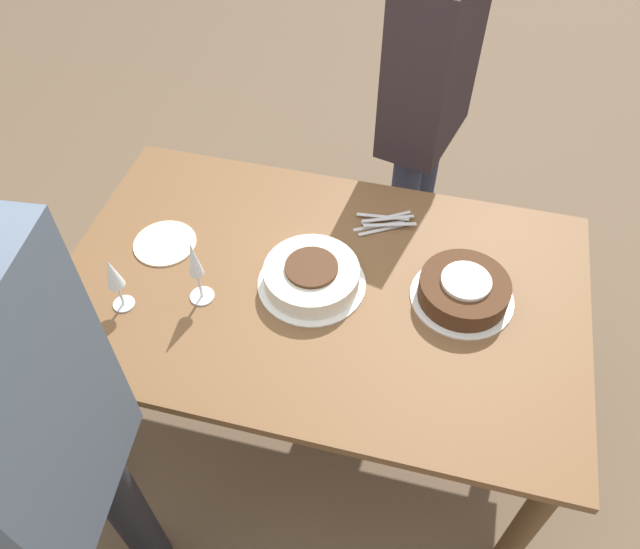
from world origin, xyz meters
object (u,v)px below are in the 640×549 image
cake_center_white (312,276)px  wine_glass_near (113,276)px  wine_glass_far (195,264)px  person_watching (33,451)px  person_cutting (428,94)px  cake_front_chocolate (464,290)px

cake_center_white → wine_glass_near: wine_glass_near is taller
wine_glass_far → person_watching: (0.07, 0.63, 0.12)m
cake_center_white → wine_glass_far: bearing=22.7°
wine_glass_far → person_cutting: (-0.51, -0.94, 0.01)m
wine_glass_far → cake_center_white: bearing=-157.3°
wine_glass_near → person_watching: person_watching is taller
person_cutting → wine_glass_far: bearing=-14.9°
person_watching → wine_glass_near: bearing=8.1°
wine_glass_near → wine_glass_far: wine_glass_far is taller
person_cutting → person_watching: size_ratio=0.90×
wine_glass_near → person_watching: size_ratio=0.11×
wine_glass_near → person_cutting: (-0.72, -1.02, 0.03)m
cake_center_white → wine_glass_far: wine_glass_far is taller
wine_glass_far → person_cutting: 1.07m
cake_front_chocolate → person_cutting: person_cutting is taller
wine_glass_near → wine_glass_far: 0.22m
wine_glass_far → person_watching: bearing=84.0°
person_cutting → person_watching: bearing=-6.5°
cake_center_white → person_cutting: 0.85m
wine_glass_near → person_cutting: bearing=-125.2°
cake_center_white → wine_glass_far: 0.34m
cake_front_chocolate → wine_glass_near: (0.94, 0.26, 0.09)m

